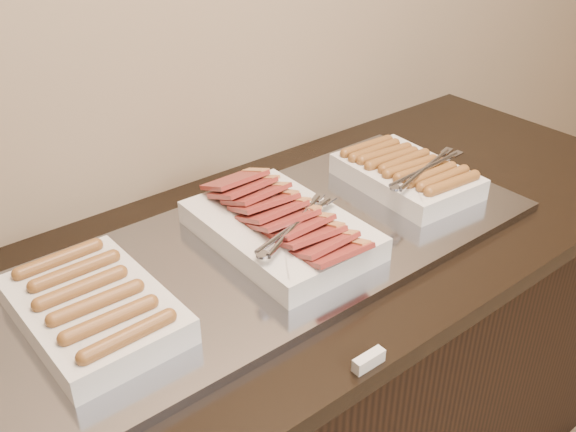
# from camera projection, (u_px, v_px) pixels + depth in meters

# --- Properties ---
(counter) EXTENTS (2.06, 0.76, 0.90)m
(counter) POSITION_uv_depth(u_px,v_px,m) (275.00, 404.00, 1.55)
(counter) COLOR black
(counter) RESTS_ON ground
(warming_tray) EXTENTS (1.20, 0.50, 0.02)m
(warming_tray) POSITION_uv_depth(u_px,v_px,m) (262.00, 252.00, 1.30)
(warming_tray) COLOR #9799A4
(warming_tray) RESTS_ON counter
(dish_left) EXTENTS (0.22, 0.33, 0.07)m
(dish_left) POSITION_uv_depth(u_px,v_px,m) (93.00, 307.00, 1.09)
(dish_left) COLOR silver
(dish_left) RESTS_ON warming_tray
(dish_center) EXTENTS (0.27, 0.41, 0.10)m
(dish_center) POSITION_uv_depth(u_px,v_px,m) (281.00, 227.00, 1.30)
(dish_center) COLOR silver
(dish_center) RESTS_ON warming_tray
(dish_right) EXTENTS (0.27, 0.33, 0.08)m
(dish_right) POSITION_uv_depth(u_px,v_px,m) (408.00, 173.00, 1.51)
(dish_right) COLOR silver
(dish_right) RESTS_ON warming_tray
(label_holder) EXTENTS (0.06, 0.02, 0.02)m
(label_holder) POSITION_uv_depth(u_px,v_px,m) (369.00, 361.00, 1.03)
(label_holder) COLOR silver
(label_holder) RESTS_ON counter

